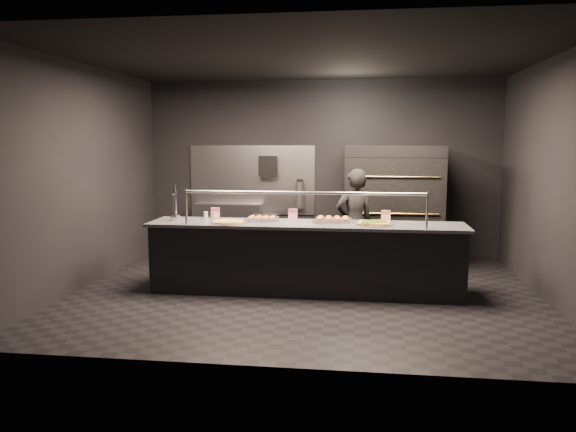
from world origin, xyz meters
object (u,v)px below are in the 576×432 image
at_px(prep_shelf, 228,229).
at_px(trash_bin, 266,236).
at_px(service_counter, 305,258).
at_px(beer_tap, 175,210).
at_px(square_pizza, 374,223).
at_px(pizza_oven, 392,205).
at_px(slider_tray_b, 333,220).
at_px(fire_extinguisher, 300,195).
at_px(worker, 354,223).
at_px(slider_tray_a, 262,219).
at_px(towel_dispenser, 268,166).
at_px(round_pizza, 228,222).

xyz_separation_m(prep_shelf, trash_bin, (0.70, -0.16, -0.08)).
relative_size(service_counter, trash_bin, 5.55).
bearing_deg(beer_tap, square_pizza, -1.18).
height_order(pizza_oven, slider_tray_b, pizza_oven).
xyz_separation_m(service_counter, square_pizza, (0.88, -0.03, 0.47)).
bearing_deg(beer_tap, trash_bin, 68.20).
height_order(fire_extinguisher, slider_tray_b, fire_extinguisher).
bearing_deg(prep_shelf, worker, -31.68).
bearing_deg(trash_bin, prep_shelf, 167.39).
relative_size(slider_tray_a, slider_tray_b, 0.86).
height_order(towel_dispenser, square_pizza, towel_dispenser).
relative_size(fire_extinguisher, square_pizza, 1.03).
bearing_deg(square_pizza, towel_dispenser, 126.28).
distance_m(service_counter, fire_extinguisher, 2.50).
height_order(prep_shelf, beer_tap, beer_tap).
relative_size(towel_dispenser, square_pizza, 0.71).
height_order(service_counter, towel_dispenser, towel_dispenser).
bearing_deg(service_counter, prep_shelf, 124.59).
distance_m(service_counter, prep_shelf, 2.82).
bearing_deg(worker, prep_shelf, -56.05).
height_order(beer_tap, trash_bin, beer_tap).
height_order(pizza_oven, towel_dispenser, pizza_oven).
height_order(slider_tray_a, slider_tray_b, slider_tray_b).
xyz_separation_m(slider_tray_b, trash_bin, (-1.24, 2.03, -0.58)).
height_order(towel_dispenser, worker, towel_dispenser).
xyz_separation_m(square_pizza, worker, (-0.27, 0.99, -0.15)).
bearing_deg(towel_dispenser, fire_extinguisher, 1.04).
bearing_deg(beer_tap, slider_tray_b, 3.13).
height_order(trash_bin, worker, worker).
bearing_deg(towel_dispenser, trash_bin, -90.00).
height_order(fire_extinguisher, trash_bin, fire_extinguisher).
distance_m(towel_dispenser, slider_tray_a, 2.35).
xyz_separation_m(fire_extinguisher, beer_tap, (-1.41, -2.38, 0.00)).
bearing_deg(worker, square_pizza, 80.70).
height_order(pizza_oven, beer_tap, pizza_oven).
xyz_separation_m(towel_dispenser, worker, (1.51, -1.43, -0.76)).
height_order(slider_tray_a, worker, worker).
xyz_separation_m(pizza_oven, worker, (-0.59, -0.94, -0.18)).
height_order(slider_tray_a, trash_bin, slider_tray_a).
bearing_deg(pizza_oven, service_counter, -122.27).
height_order(prep_shelf, slider_tray_a, slider_tray_a).
relative_size(fire_extinguisher, trash_bin, 0.68).
bearing_deg(worker, round_pizza, 10.26).
xyz_separation_m(service_counter, prep_shelf, (-1.60, 2.32, -0.01)).
relative_size(pizza_oven, prep_shelf, 1.59).
bearing_deg(square_pizza, trash_bin, 129.00).
distance_m(service_counter, pizza_oven, 2.30).
height_order(towel_dispenser, round_pizza, towel_dispenser).
xyz_separation_m(pizza_oven, square_pizza, (-0.32, -1.93, -0.03)).
relative_size(prep_shelf, worker, 0.76).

